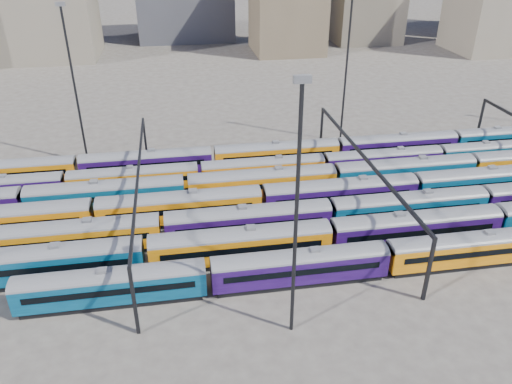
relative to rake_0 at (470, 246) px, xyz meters
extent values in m
plane|color=#443E39|center=(-17.81, 15.00, -2.61)|extent=(500.00, 500.00, 0.00)
cube|color=black|center=(-40.55, 0.00, -2.26)|extent=(18.69, 2.43, 0.69)
cube|color=#05334E|center=(-40.55, 0.00, -0.49)|extent=(19.68, 2.85, 2.85)
cylinder|color=#4C4C51|center=(-40.55, 0.00, 0.93)|extent=(19.68, 2.85, 2.85)
cube|color=black|center=(-40.55, -1.45, -0.15)|extent=(17.32, 0.06, 0.74)
cube|color=black|center=(-40.55, 1.45, -0.15)|extent=(17.32, 0.06, 0.74)
cube|color=slate|center=(-40.55, 0.00, 1.69)|extent=(0.98, 0.89, 0.34)
cube|color=black|center=(-20.28, 0.00, -2.26)|extent=(18.69, 2.43, 0.69)
cube|color=#1B083B|center=(-20.28, 0.00, -0.49)|extent=(19.68, 2.85, 2.85)
cylinder|color=#4C4C51|center=(-20.28, 0.00, 0.93)|extent=(19.68, 2.85, 2.85)
cube|color=black|center=(-20.28, -1.45, -0.15)|extent=(17.32, 0.06, 0.74)
cube|color=black|center=(-20.28, 1.45, -0.15)|extent=(17.32, 0.06, 0.74)
cube|color=slate|center=(-20.28, 0.00, 1.69)|extent=(0.98, 0.89, 0.34)
cube|color=black|center=(0.00, 0.00, -2.26)|extent=(18.69, 2.43, 0.69)
cube|color=#B56307|center=(0.00, 0.00, -0.49)|extent=(19.68, 2.85, 2.85)
cylinder|color=#4C4C51|center=(0.00, 0.00, 0.93)|extent=(19.68, 2.85, 2.85)
cube|color=black|center=(0.00, -1.45, -0.15)|extent=(17.32, 0.06, 0.74)
cube|color=black|center=(0.00, 1.45, -0.15)|extent=(17.32, 0.06, 0.74)
cube|color=slate|center=(0.00, 0.00, 1.69)|extent=(0.98, 0.89, 0.34)
cube|color=black|center=(-48.04, 5.00, -2.24)|extent=(20.19, 2.62, 0.74)
cube|color=#05334E|center=(-48.04, 5.00, -0.32)|extent=(21.25, 3.08, 3.08)
cylinder|color=#4C4C51|center=(-48.04, 5.00, 1.22)|extent=(21.25, 3.08, 3.08)
cube|color=black|center=(-48.04, 3.44, 0.05)|extent=(18.70, 0.06, 0.80)
cube|color=black|center=(-48.04, 6.56, 0.05)|extent=(18.70, 0.06, 0.80)
cube|color=slate|center=(-48.04, 5.00, 2.04)|extent=(1.06, 0.96, 0.37)
cube|color=black|center=(-26.18, 5.00, -2.24)|extent=(20.19, 2.62, 0.74)
cube|color=#B56307|center=(-26.18, 5.00, -0.32)|extent=(21.25, 3.08, 3.08)
cylinder|color=#4C4C51|center=(-26.18, 5.00, 1.22)|extent=(21.25, 3.08, 3.08)
cube|color=black|center=(-26.18, 3.44, 0.05)|extent=(18.70, 0.06, 0.80)
cube|color=black|center=(-26.18, 6.56, 0.05)|extent=(18.70, 0.06, 0.80)
cube|color=slate|center=(-26.18, 5.00, 2.04)|extent=(1.06, 0.96, 0.37)
cube|color=black|center=(-4.33, 5.00, -2.24)|extent=(20.19, 2.62, 0.74)
cube|color=#1B083B|center=(-4.33, 5.00, -0.32)|extent=(21.25, 3.08, 3.08)
cylinder|color=#4C4C51|center=(-4.33, 5.00, 1.22)|extent=(21.25, 3.08, 3.08)
cube|color=black|center=(-4.33, 3.44, 0.05)|extent=(18.70, 0.06, 0.80)
cube|color=black|center=(-4.33, 6.56, 0.05)|extent=(18.70, 0.06, 0.80)
cube|color=slate|center=(-4.33, 5.00, 2.04)|extent=(1.06, 0.96, 0.37)
cube|color=black|center=(-46.02, 10.00, -2.24)|extent=(19.88, 2.58, 0.73)
cube|color=#B56307|center=(-46.02, 10.00, -0.36)|extent=(20.93, 3.04, 3.04)
cylinder|color=#4C4C51|center=(-46.02, 10.00, 1.16)|extent=(20.93, 3.04, 3.04)
cube|color=black|center=(-46.02, 8.46, 0.01)|extent=(18.42, 0.06, 0.78)
cube|color=black|center=(-46.02, 11.54, 0.01)|extent=(18.42, 0.06, 0.78)
cube|color=slate|center=(-46.02, 10.00, 1.97)|extent=(1.05, 0.94, 0.37)
cube|color=black|center=(-24.49, 10.00, -2.24)|extent=(19.88, 2.58, 0.73)
cube|color=#1B083B|center=(-24.49, 10.00, -0.36)|extent=(20.93, 3.04, 3.04)
cylinder|color=#4C4C51|center=(-24.49, 10.00, 1.16)|extent=(20.93, 3.04, 3.04)
cube|color=black|center=(-24.49, 8.46, 0.01)|extent=(18.42, 0.06, 0.78)
cube|color=black|center=(-24.49, 11.54, 0.01)|extent=(18.42, 0.06, 0.78)
cube|color=slate|center=(-24.49, 10.00, 1.97)|extent=(1.05, 0.94, 0.37)
cube|color=black|center=(-2.95, 10.00, -2.24)|extent=(19.88, 2.58, 0.73)
cube|color=#05334E|center=(-2.95, 10.00, -0.36)|extent=(20.93, 3.04, 3.04)
cylinder|color=#4C4C51|center=(-2.95, 10.00, 1.16)|extent=(20.93, 3.04, 3.04)
cube|color=black|center=(-2.95, 8.46, 0.01)|extent=(18.42, 0.06, 0.78)
cube|color=black|center=(-2.95, 11.54, 0.01)|extent=(18.42, 0.06, 0.78)
cube|color=slate|center=(-2.95, 10.00, 1.97)|extent=(1.05, 0.94, 0.37)
cube|color=black|center=(-54.99, 15.00, -2.23)|extent=(20.42, 2.65, 0.75)
cube|color=#B56307|center=(-54.99, 15.00, -0.30)|extent=(21.49, 3.12, 3.12)
cylinder|color=#4C4C51|center=(-54.99, 15.00, 1.26)|extent=(21.49, 3.12, 3.12)
cube|color=black|center=(-54.99, 13.42, 0.08)|extent=(18.91, 0.06, 0.81)
cube|color=black|center=(-54.99, 16.58, 0.08)|extent=(18.91, 0.06, 0.81)
cube|color=slate|center=(-54.99, 15.00, 2.09)|extent=(1.07, 0.97, 0.38)
cube|color=black|center=(-32.90, 15.00, -2.23)|extent=(20.42, 2.65, 0.75)
cube|color=#B56307|center=(-32.90, 15.00, -0.30)|extent=(21.49, 3.12, 3.12)
cylinder|color=#4C4C51|center=(-32.90, 15.00, 1.26)|extent=(21.49, 3.12, 3.12)
cube|color=black|center=(-32.90, 13.42, 0.08)|extent=(18.91, 0.06, 0.81)
cube|color=black|center=(-32.90, 16.58, 0.08)|extent=(18.91, 0.06, 0.81)
cube|color=slate|center=(-32.90, 15.00, 2.09)|extent=(1.07, 0.97, 0.38)
cube|color=black|center=(-10.81, 15.00, -2.23)|extent=(20.42, 2.65, 0.75)
cube|color=#1B083B|center=(-10.81, 15.00, -0.30)|extent=(21.49, 3.12, 3.12)
cylinder|color=#4C4C51|center=(-10.81, 15.00, 1.26)|extent=(21.49, 3.12, 3.12)
cube|color=black|center=(-10.81, 13.42, 0.08)|extent=(18.91, 0.06, 0.81)
cube|color=black|center=(-10.81, 16.58, 0.08)|extent=(18.91, 0.06, 0.81)
cube|color=slate|center=(-10.81, 15.00, 2.09)|extent=(1.07, 0.97, 0.38)
cube|color=black|center=(11.28, 15.00, -2.23)|extent=(20.42, 2.65, 0.75)
cube|color=#05334E|center=(11.28, 15.00, -0.30)|extent=(21.49, 3.12, 3.12)
cylinder|color=#4C4C51|center=(11.28, 15.00, 1.26)|extent=(21.49, 3.12, 3.12)
cube|color=black|center=(11.28, 13.42, 0.08)|extent=(18.91, 0.06, 0.81)
cube|color=black|center=(11.28, 16.58, 0.08)|extent=(18.91, 0.06, 0.81)
cube|color=slate|center=(11.28, 15.00, 2.09)|extent=(1.07, 0.97, 0.38)
cube|color=black|center=(-42.86, 20.00, -2.24)|extent=(20.26, 2.63, 0.75)
cube|color=#05334E|center=(-42.86, 20.00, -0.32)|extent=(21.32, 3.09, 3.09)
cylinder|color=#4C4C51|center=(-42.86, 20.00, 1.23)|extent=(21.32, 3.09, 3.09)
cube|color=black|center=(-42.86, 18.43, 0.05)|extent=(18.77, 0.06, 0.80)
cube|color=black|center=(-42.86, 21.57, 0.05)|extent=(18.77, 0.06, 0.80)
cube|color=slate|center=(-42.86, 20.00, 2.05)|extent=(1.07, 0.96, 0.37)
cube|color=black|center=(-20.94, 20.00, -2.24)|extent=(20.26, 2.63, 0.75)
cube|color=#B56307|center=(-20.94, 20.00, -0.32)|extent=(21.32, 3.09, 3.09)
cylinder|color=#4C4C51|center=(-20.94, 20.00, 1.23)|extent=(21.32, 3.09, 3.09)
cube|color=black|center=(-20.94, 18.43, 0.05)|extent=(18.77, 0.06, 0.80)
cube|color=black|center=(-20.94, 21.57, 0.05)|extent=(18.77, 0.06, 0.80)
cube|color=slate|center=(-20.94, 20.00, 2.05)|extent=(1.07, 0.96, 0.37)
cube|color=black|center=(0.98, 20.00, -2.24)|extent=(20.26, 2.63, 0.75)
cube|color=#05334E|center=(0.98, 20.00, -0.32)|extent=(21.32, 3.09, 3.09)
cylinder|color=#4C4C51|center=(0.98, 20.00, 1.23)|extent=(21.32, 3.09, 3.09)
cube|color=black|center=(0.98, 18.43, 0.05)|extent=(18.77, 0.06, 0.80)
cube|color=black|center=(0.98, 21.57, 0.05)|extent=(18.77, 0.06, 0.80)
cube|color=slate|center=(0.98, 20.00, 2.05)|extent=(1.07, 0.96, 0.37)
cube|color=black|center=(-39.42, 25.00, -2.28)|extent=(17.95, 2.33, 0.66)
cube|color=#B56307|center=(-39.42, 25.00, -0.58)|extent=(18.90, 2.74, 2.74)
cylinder|color=#4C4C51|center=(-39.42, 25.00, 0.79)|extent=(18.90, 2.74, 2.74)
cube|color=black|center=(-39.42, 23.61, -0.25)|extent=(16.63, 0.06, 0.71)
cube|color=black|center=(-39.42, 26.39, -0.25)|extent=(16.63, 0.06, 0.71)
cube|color=slate|center=(-39.42, 25.00, 1.52)|extent=(0.94, 0.85, 0.33)
cube|color=black|center=(-19.92, 25.00, -2.28)|extent=(17.95, 2.33, 0.66)
cube|color=#B56307|center=(-19.92, 25.00, -0.58)|extent=(18.90, 2.74, 2.74)
cylinder|color=#4C4C51|center=(-19.92, 25.00, 0.79)|extent=(18.90, 2.74, 2.74)
cube|color=black|center=(-19.92, 23.61, -0.25)|extent=(16.63, 0.06, 0.71)
cube|color=black|center=(-19.92, 26.39, -0.25)|extent=(16.63, 0.06, 0.71)
cube|color=slate|center=(-19.92, 25.00, 1.52)|extent=(0.94, 0.85, 0.33)
cube|color=black|center=(-0.43, 25.00, -2.28)|extent=(17.95, 2.33, 0.66)
cube|color=#1B083B|center=(-0.43, 25.00, -0.58)|extent=(18.90, 2.74, 2.74)
cylinder|color=#4C4C51|center=(-0.43, 25.00, 0.79)|extent=(18.90, 2.74, 2.74)
cube|color=black|center=(-0.43, 23.61, -0.25)|extent=(16.63, 0.06, 0.71)
cube|color=black|center=(-0.43, 26.39, -0.25)|extent=(16.63, 0.06, 0.71)
cube|color=slate|center=(-0.43, 25.00, 1.52)|extent=(0.94, 0.85, 0.33)
cube|color=black|center=(19.07, 25.00, -2.28)|extent=(17.95, 2.33, 0.66)
cube|color=#05334E|center=(19.07, 25.00, -0.58)|extent=(18.90, 2.74, 2.74)
cylinder|color=#4C4C51|center=(19.07, 25.00, 0.79)|extent=(18.90, 2.74, 2.74)
cube|color=black|center=(19.07, 23.61, -0.25)|extent=(16.63, 0.06, 0.71)
cube|color=black|center=(19.07, 26.39, -0.25)|extent=(16.63, 0.06, 0.71)
cube|color=slate|center=(19.07, 25.00, 1.52)|extent=(0.94, 0.85, 0.33)
cube|color=black|center=(-58.54, 30.00, -2.25)|extent=(19.29, 2.50, 0.71)
cube|color=#B56307|center=(-58.54, 30.00, -0.43)|extent=(20.30, 2.94, 2.94)
cylinder|color=#4C4C51|center=(-58.54, 30.00, 1.05)|extent=(20.30, 2.94, 2.94)
cube|color=black|center=(-58.54, 28.51, -0.07)|extent=(17.87, 0.06, 0.76)
cube|color=black|center=(-58.54, 31.49, -0.07)|extent=(17.87, 0.06, 0.76)
cube|color=slate|center=(-58.54, 30.00, 1.83)|extent=(1.02, 0.91, 0.36)
cube|color=black|center=(-37.64, 30.00, -2.25)|extent=(19.29, 2.50, 0.71)
cube|color=#1B083B|center=(-37.64, 30.00, -0.43)|extent=(20.30, 2.94, 2.94)
cylinder|color=#4C4C51|center=(-37.64, 30.00, 1.05)|extent=(20.30, 2.94, 2.94)
cube|color=black|center=(-37.64, 28.51, -0.07)|extent=(17.87, 0.06, 0.76)
cube|color=black|center=(-37.64, 31.49, -0.07)|extent=(17.87, 0.06, 0.76)
cube|color=slate|center=(-37.64, 30.00, 1.83)|extent=(1.02, 0.91, 0.36)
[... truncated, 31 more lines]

